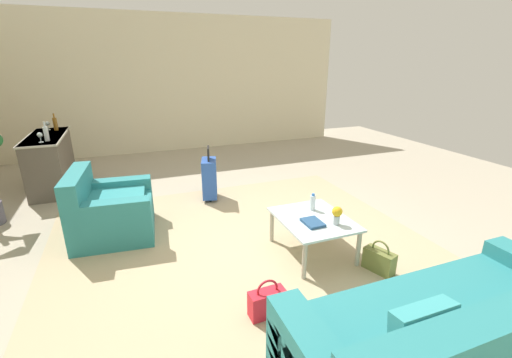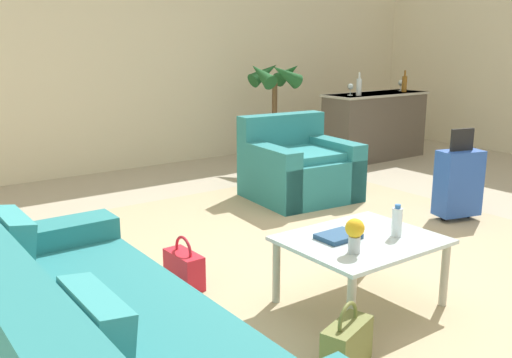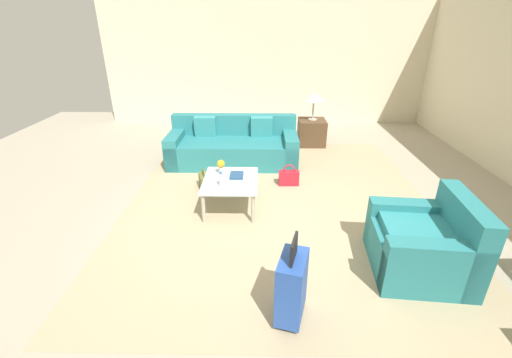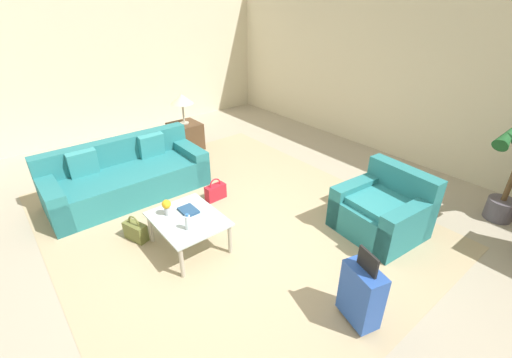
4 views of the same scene
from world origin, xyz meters
The scene contains 14 objects.
ground_plane centered at (0.00, 0.00, 0.00)m, with size 12.00×12.00×0.00m, color #A89E89.
wall_left centered at (-5.06, 0.00, 1.55)m, with size 0.12×8.00×3.10m, color beige.
area_rug centered at (-0.60, 0.20, 0.00)m, with size 5.20×4.40×0.01m, color tan.
couch centered at (-2.20, -0.60, 0.29)m, with size 0.99×2.35×0.84m.
armchair centered at (0.91, 1.67, 0.30)m, with size 1.07×1.01×0.85m.
coffee_table centered at (-0.40, -0.50, 0.38)m, with size 0.91×0.75×0.44m.
water_bottle centered at (-0.20, -0.60, 0.53)m, with size 0.06×0.06×0.20m.
coffee_table_book centered at (-0.52, -0.42, 0.45)m, with size 0.25×0.19×0.03m, color navy.
flower_vase centered at (-0.62, -0.65, 0.56)m, with size 0.11×0.11×0.21m.
side_table centered at (-3.20, 1.00, 0.27)m, with size 0.56×0.56×0.54m, color #513823.
table_lamp centered at (-3.20, 1.00, 1.02)m, with size 0.44×0.44×0.59m.
suitcase_blue centered at (1.60, 0.20, 0.36)m, with size 0.44×0.32×0.85m.
handbag_red centered at (-1.16, 0.38, 0.13)m, with size 0.15×0.32×0.36m.
handbag_olive centered at (-0.98, -0.97, 0.13)m, with size 0.35×0.24×0.36m.
Camera 3 is at (3.89, -0.07, 2.44)m, focal length 24.00 mm.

